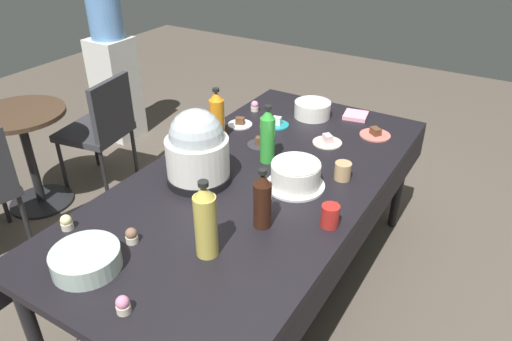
# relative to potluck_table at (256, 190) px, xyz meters

# --- Properties ---
(ground) EXTENTS (9.00, 9.00, 0.00)m
(ground) POSITION_rel_potluck_table_xyz_m (0.00, 0.00, -0.69)
(ground) COLOR brown
(potluck_table) EXTENTS (2.20, 1.10, 0.75)m
(potluck_table) POSITION_rel_potluck_table_xyz_m (0.00, 0.00, 0.00)
(potluck_table) COLOR black
(potluck_table) RESTS_ON ground
(frosted_layer_cake) EXTENTS (0.29, 0.29, 0.13)m
(frosted_layer_cake) POSITION_rel_potluck_table_xyz_m (0.04, -0.19, 0.12)
(frosted_layer_cake) COLOR silver
(frosted_layer_cake) RESTS_ON potluck_table
(slow_cooker) EXTENTS (0.31, 0.31, 0.37)m
(slow_cooker) POSITION_rel_potluck_table_xyz_m (-0.15, 0.23, 0.23)
(slow_cooker) COLOR black
(slow_cooker) RESTS_ON potluck_table
(glass_salad_bowl) EXTENTS (0.26, 0.26, 0.08)m
(glass_salad_bowl) POSITION_rel_potluck_table_xyz_m (-0.87, 0.21, 0.10)
(glass_salad_bowl) COLOR #B2C6BC
(glass_salad_bowl) RESTS_ON potluck_table
(ceramic_snack_bowl) EXTENTS (0.22, 0.22, 0.10)m
(ceramic_snack_bowl) POSITION_rel_potluck_table_xyz_m (0.82, 0.09, 0.11)
(ceramic_snack_bowl) COLOR silver
(ceramic_snack_bowl) RESTS_ON potluck_table
(dessert_plate_coral) EXTENTS (0.18, 0.18, 0.05)m
(dessert_plate_coral) POSITION_rel_potluck_table_xyz_m (0.77, -0.34, 0.07)
(dessert_plate_coral) COLOR #E07266
(dessert_plate_coral) RESTS_ON potluck_table
(dessert_plate_teal) EXTENTS (0.15, 0.15, 0.06)m
(dessert_plate_teal) POSITION_rel_potluck_table_xyz_m (0.59, 0.21, 0.08)
(dessert_plate_teal) COLOR teal
(dessert_plate_teal) RESTS_ON potluck_table
(dessert_plate_charcoal) EXTENTS (0.15, 0.15, 0.05)m
(dessert_plate_charcoal) POSITION_rel_potluck_table_xyz_m (0.32, 0.17, 0.07)
(dessert_plate_charcoal) COLOR #2D2D33
(dessert_plate_charcoal) RESTS_ON potluck_table
(dessert_plate_cream) EXTENTS (0.16, 0.16, 0.05)m
(dessert_plate_cream) POSITION_rel_potluck_table_xyz_m (0.54, -0.14, 0.07)
(dessert_plate_cream) COLOR beige
(dessert_plate_cream) RESTS_ON potluck_table
(dessert_plate_white) EXTENTS (0.15, 0.15, 0.05)m
(dessert_plate_white) POSITION_rel_potluck_table_xyz_m (0.48, 0.41, 0.07)
(dessert_plate_white) COLOR white
(dessert_plate_white) RESTS_ON potluck_table
(cupcake_mint) EXTENTS (0.05, 0.05, 0.07)m
(cupcake_mint) POSITION_rel_potluck_table_xyz_m (0.71, 0.44, 0.09)
(cupcake_mint) COLOR beige
(cupcake_mint) RESTS_ON potluck_table
(cupcake_rose) EXTENTS (0.05, 0.05, 0.07)m
(cupcake_rose) POSITION_rel_potluck_table_xyz_m (-0.96, -0.06, 0.09)
(cupcake_rose) COLOR beige
(cupcake_rose) RESTS_ON potluck_table
(cupcake_lemon) EXTENTS (0.05, 0.05, 0.07)m
(cupcake_lemon) POSITION_rel_potluck_table_xyz_m (-0.75, 0.47, 0.09)
(cupcake_lemon) COLOR beige
(cupcake_lemon) RESTS_ON potluck_table
(cupcake_cocoa) EXTENTS (0.05, 0.05, 0.07)m
(cupcake_cocoa) POSITION_rel_potluck_table_xyz_m (-0.67, 0.18, 0.09)
(cupcake_cocoa) COLOR beige
(cupcake_cocoa) RESTS_ON potluck_table
(cupcake_berry) EXTENTS (0.05, 0.05, 0.07)m
(cupcake_berry) POSITION_rel_potluck_table_xyz_m (0.07, 0.33, 0.09)
(cupcake_berry) COLOR beige
(cupcake_berry) RESTS_ON potluck_table
(soda_bottle_lime_soda) EXTENTS (0.08, 0.08, 0.31)m
(soda_bottle_lime_soda) POSITION_rel_potluck_table_xyz_m (0.19, 0.05, 0.21)
(soda_bottle_lime_soda) COLOR green
(soda_bottle_lime_soda) RESTS_ON potluck_table
(soda_bottle_orange_juice) EXTENTS (0.08, 0.08, 0.30)m
(soda_bottle_orange_juice) POSITION_rel_potluck_table_xyz_m (0.27, 0.42, 0.20)
(soda_bottle_orange_juice) COLOR orange
(soda_bottle_orange_juice) RESTS_ON potluck_table
(soda_bottle_cola) EXTENTS (0.08, 0.08, 0.27)m
(soda_bottle_cola) POSITION_rel_potluck_table_xyz_m (-0.30, -0.22, 0.19)
(soda_bottle_cola) COLOR #33190F
(soda_bottle_cola) RESTS_ON potluck_table
(soda_bottle_ginger_ale) EXTENTS (0.09, 0.09, 0.33)m
(soda_bottle_ginger_ale) POSITION_rel_potluck_table_xyz_m (-0.57, -0.12, 0.22)
(soda_bottle_ginger_ale) COLOR gold
(soda_bottle_ginger_ale) RESTS_ON potluck_table
(coffee_mug_red) EXTENTS (0.12, 0.08, 0.10)m
(coffee_mug_red) POSITION_rel_potluck_table_xyz_m (-0.15, -0.46, 0.11)
(coffee_mug_red) COLOR #B2231E
(coffee_mug_red) RESTS_ON potluck_table
(coffee_mug_tan) EXTENTS (0.12, 0.08, 0.09)m
(coffee_mug_tan) POSITION_rel_potluck_table_xyz_m (0.23, -0.36, 0.11)
(coffee_mug_tan) COLOR tan
(coffee_mug_tan) RESTS_ON potluck_table
(paper_napkin_stack) EXTENTS (0.16, 0.16, 0.02)m
(paper_napkin_stack) POSITION_rel_potluck_table_xyz_m (0.96, -0.15, 0.07)
(paper_napkin_stack) COLOR pink
(paper_napkin_stack) RESTS_ON potluck_table
(maroon_chair_right) EXTENTS (0.51, 0.51, 0.85)m
(maroon_chair_right) POSITION_rel_potluck_table_xyz_m (0.41, 1.58, -0.20)
(maroon_chair_right) COLOR #333338
(maroon_chair_right) RESTS_ON ground
(round_cafe_table) EXTENTS (0.60, 0.60, 0.72)m
(round_cafe_table) POSITION_rel_potluck_table_xyz_m (-0.05, 1.80, -0.19)
(round_cafe_table) COLOR #473323
(round_cafe_table) RESTS_ON ground
(water_cooler) EXTENTS (0.32, 0.32, 1.24)m
(water_cooler) POSITION_rel_potluck_table_xyz_m (1.08, 2.11, -0.10)
(water_cooler) COLOR silver
(water_cooler) RESTS_ON ground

